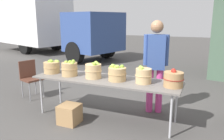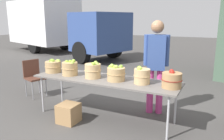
% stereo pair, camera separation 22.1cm
% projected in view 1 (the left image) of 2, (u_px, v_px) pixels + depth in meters
% --- Properties ---
extents(ground_plane, '(40.00, 40.00, 0.00)m').
position_uv_depth(ground_plane, '(106.00, 117.00, 4.28)').
color(ground_plane, '#474442').
extents(market_table, '(2.70, 0.76, 0.75)m').
position_uv_depth(market_table, '(106.00, 81.00, 4.12)').
color(market_table, slate).
rests_on(market_table, ground).
extents(apple_basket_green_0, '(0.33, 0.33, 0.28)m').
position_uv_depth(apple_basket_green_0, '(52.00, 67.00, 4.53)').
color(apple_basket_green_0, tan).
rests_on(apple_basket_green_0, market_table).
extents(apple_basket_green_1, '(0.32, 0.32, 0.31)m').
position_uv_depth(apple_basket_green_1, '(70.00, 69.00, 4.31)').
color(apple_basket_green_1, tan).
rests_on(apple_basket_green_1, market_table).
extents(apple_basket_green_2, '(0.31, 0.31, 0.31)m').
position_uv_depth(apple_basket_green_2, '(93.00, 71.00, 4.14)').
color(apple_basket_green_2, tan).
rests_on(apple_basket_green_2, market_table).
extents(apple_basket_green_3, '(0.33, 0.33, 0.29)m').
position_uv_depth(apple_basket_green_3, '(117.00, 73.00, 3.98)').
color(apple_basket_green_3, tan).
rests_on(apple_basket_green_3, market_table).
extents(apple_basket_green_4, '(0.29, 0.29, 0.29)m').
position_uv_depth(apple_basket_green_4, '(143.00, 75.00, 3.81)').
color(apple_basket_green_4, tan).
rests_on(apple_basket_green_4, market_table).
extents(apple_basket_red_0, '(0.33, 0.33, 0.30)m').
position_uv_depth(apple_basket_red_0, '(174.00, 79.00, 3.61)').
color(apple_basket_red_0, '#A87F51').
rests_on(apple_basket_red_0, market_table).
extents(vendor_adult, '(0.46, 0.31, 1.79)m').
position_uv_depth(vendor_adult, '(156.00, 60.00, 4.31)').
color(vendor_adult, '#CC3F8C').
rests_on(vendor_adult, ground).
extents(box_truck, '(7.99, 4.43, 2.75)m').
position_uv_depth(box_truck, '(45.00, 25.00, 11.84)').
color(box_truck, white).
rests_on(box_truck, ground).
extents(folding_chair, '(0.51, 0.51, 0.86)m').
position_uv_depth(folding_chair, '(30.00, 76.00, 5.29)').
color(folding_chair, brown).
rests_on(folding_chair, ground).
extents(produce_crate, '(0.34, 0.34, 0.34)m').
position_uv_depth(produce_crate, '(70.00, 114.00, 4.01)').
color(produce_crate, '#A87F51').
rests_on(produce_crate, ground).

